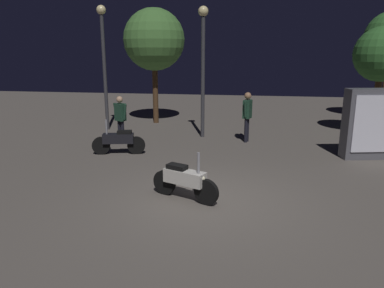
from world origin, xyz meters
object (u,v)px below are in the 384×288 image
person_rider_beside (247,112)px  streetlamp_far (104,52)px  motorcycle_black_parked_left (119,141)px  person_bystander_far (120,115)px  streetlamp_near (203,55)px  motorcycle_white_foreground (185,180)px  kiosk_billboard (371,124)px

person_rider_beside → streetlamp_far: bearing=4.6°
motorcycle_black_parked_left → streetlamp_far: bearing=-75.1°
person_bystander_far → streetlamp_near: size_ratio=0.35×
motorcycle_white_foreground → streetlamp_far: 8.60m
motorcycle_white_foreground → kiosk_billboard: size_ratio=0.74×
person_bystander_far → motorcycle_black_parked_left: bearing=46.0°
streetlamp_near → streetlamp_far: bearing=169.6°
motorcycle_white_foreground → streetlamp_near: 6.62m
streetlamp_far → motorcycle_white_foreground: bearing=-56.7°
streetlamp_near → person_rider_beside: bearing=-18.0°
motorcycle_black_parked_left → streetlamp_near: size_ratio=0.35×
person_rider_beside → motorcycle_black_parked_left: bearing=47.3°
motorcycle_black_parked_left → person_bystander_far: (-0.42, 1.40, 0.55)m
motorcycle_white_foreground → person_bystander_far: person_bystander_far is taller
person_bystander_far → kiosk_billboard: bearing=114.9°
motorcycle_white_foreground → person_rider_beside: 5.72m
person_bystander_far → streetlamp_near: bearing=147.1°
streetlamp_near → streetlamp_far: streetlamp_far is taller
streetlamp_far → kiosk_billboard: bearing=-16.5°
person_rider_beside → person_bystander_far: 4.45m
motorcycle_black_parked_left → kiosk_billboard: kiosk_billboard is taller
person_rider_beside → streetlamp_far: (-5.73, 1.29, 2.05)m
motorcycle_black_parked_left → person_rider_beside: bearing=-161.7°
person_bystander_far → streetlamp_far: (-1.37, 2.17, 2.13)m
motorcycle_black_parked_left → streetlamp_far: streetlamp_far is taller
kiosk_billboard → person_bystander_far: bearing=-16.7°
motorcycle_white_foreground → kiosk_billboard: (4.93, 4.04, 0.61)m
person_rider_beside → kiosk_billboard: bearing=174.9°
streetlamp_near → motorcycle_white_foreground: bearing=-86.2°
streetlamp_near → streetlamp_far: size_ratio=0.96×
streetlamp_far → kiosk_billboard: (9.41, -2.79, -2.06)m
streetlamp_near → person_bystander_far: bearing=-152.2°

